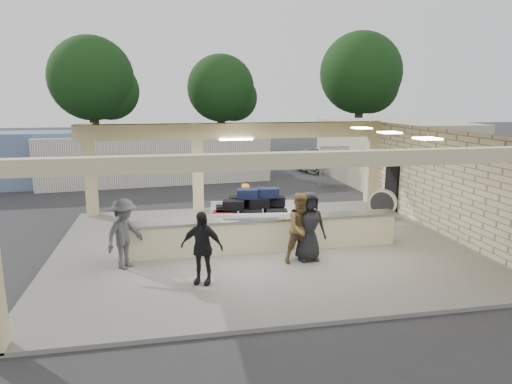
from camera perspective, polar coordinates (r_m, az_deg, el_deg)
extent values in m
plane|color=#2C2C2F|center=(13.97, 0.44, -6.97)|extent=(120.00, 120.00, 0.00)
cube|color=slate|center=(13.96, 0.44, -6.78)|extent=(12.00, 10.00, 0.10)
cube|color=beige|center=(13.26, 0.46, 7.49)|extent=(12.00, 10.00, 0.02)
cube|color=beige|center=(15.82, 22.26, 0.92)|extent=(0.02, 10.00, 3.50)
cube|color=black|center=(18.61, 16.60, 0.95)|extent=(0.10, 0.95, 2.10)
cube|color=beige|center=(17.95, -2.61, 7.66)|extent=(12.00, 0.50, 0.60)
cube|color=beige|center=(8.61, 6.97, 4.03)|extent=(12.00, 0.30, 0.30)
cube|color=beige|center=(18.14, -20.04, 2.54)|extent=(0.40, 0.40, 3.50)
cube|color=beige|center=(17.95, -7.32, 3.07)|extent=(0.40, 0.40, 3.50)
cube|color=beige|center=(19.85, 14.23, 3.65)|extent=(0.40, 0.40, 3.50)
cube|color=white|center=(17.73, -2.48, 6.57)|extent=(1.30, 0.12, 0.06)
cube|color=#FFEABF|center=(15.87, 13.03, 7.80)|extent=(0.55, 0.55, 0.04)
cube|color=#FFEABF|center=(14.07, 16.36, 7.14)|extent=(0.55, 0.55, 0.04)
cube|color=#FFEABF|center=(12.33, 20.62, 6.27)|extent=(0.55, 0.55, 0.04)
cube|color=beige|center=(13.34, 0.87, -5.42)|extent=(8.00, 0.50, 0.90)
cube|color=#B7B7BC|center=(13.20, 0.88, -3.34)|extent=(8.20, 0.58, 0.06)
cube|color=silver|center=(14.30, -0.18, -3.35)|extent=(2.91, 1.94, 0.13)
cylinder|color=black|center=(13.80, -4.56, -5.85)|extent=(0.18, 0.45, 0.44)
cylinder|color=black|center=(14.96, -4.58, -4.45)|extent=(0.18, 0.45, 0.44)
cylinder|color=black|center=(13.98, 4.53, -5.63)|extent=(0.18, 0.45, 0.44)
cylinder|color=black|center=(15.12, 3.80, -4.26)|extent=(0.18, 0.45, 0.44)
cube|color=silver|center=(15.04, -0.43, -1.72)|extent=(2.74, 0.36, 0.33)
cube|color=silver|center=(13.45, 0.09, -3.36)|extent=(2.74, 0.36, 0.33)
cube|color=black|center=(13.89, -3.70, -2.94)|extent=(0.68, 0.49, 0.29)
cube|color=black|center=(13.92, -0.53, -2.88)|extent=(0.68, 0.49, 0.29)
cube|color=black|center=(14.00, 2.62, -2.81)|extent=(0.68, 0.49, 0.29)
cube|color=black|center=(14.53, -3.75, -2.28)|extent=(0.68, 0.49, 0.29)
cube|color=black|center=(14.56, -0.72, -2.22)|extent=(0.68, 0.49, 0.29)
cube|color=black|center=(14.63, 2.29, -2.16)|extent=(0.68, 0.49, 0.29)
cube|color=black|center=(13.93, -2.82, -1.63)|extent=(0.68, 0.49, 0.29)
cube|color=black|center=(14.18, 0.26, -1.37)|extent=(0.68, 0.49, 0.29)
cube|color=black|center=(14.45, 2.35, -1.13)|extent=(0.68, 0.49, 0.29)
cube|color=black|center=(14.47, -2.03, -1.11)|extent=(0.68, 0.49, 0.29)
cube|color=black|center=(14.10, -1.08, -0.22)|extent=(0.68, 0.49, 0.29)
cube|color=black|center=(14.26, 1.54, -0.08)|extent=(0.68, 0.49, 0.29)
cube|color=#590F0C|center=(13.78, -4.15, -3.07)|extent=(0.68, 0.49, 0.29)
cylinder|color=silver|center=(17.35, 15.59, -1.30)|extent=(0.95, 0.88, 0.97)
cylinder|color=black|center=(17.35, 15.59, -1.30)|extent=(0.89, 0.84, 0.86)
cube|color=silver|center=(17.31, 14.56, -2.74)|extent=(0.06, 0.54, 0.32)
cube|color=silver|center=(17.60, 16.46, -2.61)|extent=(0.06, 0.54, 0.32)
imported|color=orange|center=(15.12, -1.50, -1.94)|extent=(0.59, 0.67, 1.61)
imported|color=brown|center=(12.33, 5.74, -4.48)|extent=(0.99, 0.57, 1.91)
imported|color=black|center=(11.00, -6.80, -6.92)|extent=(1.11, 0.74, 1.77)
imported|color=#444448|center=(12.33, -16.12, -5.04)|extent=(1.08, 1.19, 1.85)
imported|color=black|center=(12.49, 6.61, -4.27)|extent=(0.96, 0.44, 1.91)
imported|color=silver|center=(28.46, 10.00, 3.94)|extent=(4.90, 2.56, 1.36)
imported|color=silver|center=(30.14, 15.18, 4.37)|extent=(5.38, 3.95, 1.60)
imported|color=black|center=(29.03, 8.52, 4.10)|extent=(4.17, 2.36, 1.32)
cube|color=white|center=(24.70, -12.23, 4.06)|extent=(11.96, 3.47, 2.55)
cylinder|color=gray|center=(23.52, 8.02, 3.15)|extent=(0.06, 0.06, 2.00)
cylinder|color=gray|center=(24.24, 12.50, 3.25)|extent=(0.06, 0.06, 2.00)
cylinder|color=gray|center=(25.11, 16.69, 3.32)|extent=(0.06, 0.06, 2.00)
cylinder|color=gray|center=(26.09, 20.59, 3.37)|extent=(0.06, 0.06, 2.00)
cylinder|color=gray|center=(27.19, 24.19, 3.40)|extent=(0.06, 0.06, 2.00)
cylinder|color=gray|center=(28.39, 27.50, 3.41)|extent=(0.06, 0.06, 2.00)
cube|color=gray|center=(26.09, 20.59, 3.37)|extent=(12.00, 0.02, 2.00)
cylinder|color=gray|center=(25.98, 20.75, 5.55)|extent=(12.00, 0.05, 0.05)
cylinder|color=#382619|center=(37.41, -19.50, 7.72)|extent=(0.70, 0.70, 4.50)
sphere|color=black|center=(37.36, -19.89, 13.22)|extent=(6.30, 6.30, 6.30)
sphere|color=black|center=(37.79, -17.82, 11.97)|extent=(4.50, 4.50, 4.50)
cylinder|color=#382619|center=(39.31, -4.35, 8.16)|extent=(0.70, 0.70, 4.00)
sphere|color=black|center=(39.24, -4.42, 12.83)|extent=(5.60, 5.60, 5.60)
sphere|color=black|center=(39.99, -2.77, 11.68)|extent=(4.00, 4.00, 4.00)
cylinder|color=#382619|center=(41.50, 12.70, 8.79)|extent=(0.70, 0.70, 5.00)
sphere|color=black|center=(41.50, 12.96, 14.31)|extent=(7.00, 7.00, 7.00)
sphere|color=black|center=(42.50, 14.07, 12.84)|extent=(5.00, 5.00, 5.00)
cube|color=beige|center=(26.14, 16.73, 4.96)|extent=(6.00, 8.00, 3.20)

